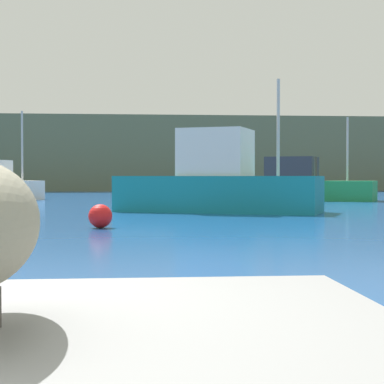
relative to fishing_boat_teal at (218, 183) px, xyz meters
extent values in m
cube|color=#5B664C|center=(-4.58, 40.97, 2.35)|extent=(140.00, 12.88, 6.96)
cube|color=white|center=(-11.14, 14.88, -0.56)|extent=(5.30, 3.72, 1.12)
cylinder|color=#B2B2B2|center=(-9.76, 14.19, 2.04)|extent=(0.12, 0.12, 4.08)
cube|color=teal|center=(0.02, -0.01, -0.43)|extent=(8.16, 5.51, 1.39)
cube|color=silver|center=(-0.06, 0.03, 1.16)|extent=(3.23, 3.12, 1.80)
cylinder|color=#B2B2B2|center=(2.15, -0.94, 2.07)|extent=(0.12, 0.12, 3.61)
cylinder|color=#3F382D|center=(3.43, -1.49, 0.61)|extent=(0.10, 0.10, 0.70)
cube|color=#1E8C4C|center=(6.63, 11.76, -0.57)|extent=(7.90, 5.67, 1.12)
cube|color=#2D333D|center=(5.85, 12.15, 0.68)|extent=(3.42, 3.16, 1.37)
cylinder|color=#B2B2B2|center=(8.66, 10.74, 1.77)|extent=(0.12, 0.12, 3.55)
sphere|color=red|center=(-4.10, -7.48, -0.81)|extent=(0.63, 0.63, 0.63)
camera|label=1|loc=(-3.18, -25.11, 0.26)|focal=61.59mm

